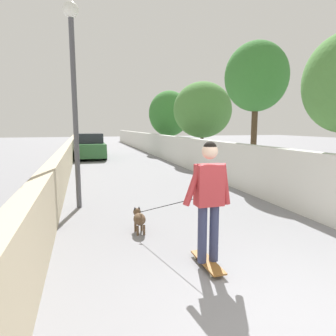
{
  "coord_description": "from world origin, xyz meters",
  "views": [
    {
      "loc": [
        -2.07,
        2.06,
        2.0
      ],
      "look_at": [
        4.54,
        0.12,
        1.0
      ],
      "focal_mm": 31.18,
      "sensor_mm": 36.0,
      "label": 1
    }
  ],
  "objects": [
    {
      "name": "ground_plane",
      "position": [
        14.0,
        0.0,
        0.0
      ],
      "size": [
        80.0,
        80.0,
        0.0
      ],
      "primitive_type": "plane",
      "color": "gray"
    },
    {
      "name": "tree_right_mid",
      "position": [
        13.0,
        -4.33,
        2.85
      ],
      "size": [
        3.18,
        3.18,
        4.38
      ],
      "color": "#473523",
      "rests_on": "ground"
    },
    {
      "name": "person_skateboarder",
      "position": [
        1.54,
        0.41,
        1.08
      ],
      "size": [
        0.23,
        0.71,
        1.71
      ],
      "color": "#333859",
      "rests_on": "skateboard"
    },
    {
      "name": "lamp_post",
      "position": [
        5.27,
        2.2,
        3.22
      ],
      "size": [
        0.36,
        0.36,
        4.77
      ],
      "color": "#4C4C51",
      "rests_on": "ground"
    },
    {
      "name": "wall_left",
      "position": [
        12.0,
        2.75,
        0.58
      ],
      "size": [
        48.0,
        0.3,
        1.16
      ],
      "primitive_type": "cube",
      "color": "tan",
      "rests_on": "ground"
    },
    {
      "name": "tree_right_distant",
      "position": [
        19.0,
        -4.22,
        2.89
      ],
      "size": [
        3.03,
        3.03,
        4.57
      ],
      "color": "brown",
      "rests_on": "ground"
    },
    {
      "name": "fence_right",
      "position": [
        12.0,
        -2.75,
        0.72
      ],
      "size": [
        48.0,
        0.3,
        1.44
      ],
      "primitive_type": "cube",
      "color": "silver",
      "rests_on": "ground"
    },
    {
      "name": "skateboard",
      "position": [
        1.54,
        0.41,
        0.07
      ],
      "size": [
        0.8,
        0.21,
        0.08
      ],
      "color": "brown",
      "rests_on": "ground"
    },
    {
      "name": "dog",
      "position": [
        3.15,
        1.09,
        0.28
      ],
      "size": [
        1.9,
        0.8,
        1.06
      ],
      "color": "brown",
      "rests_on": "ground"
    },
    {
      "name": "car_near",
      "position": [
        16.83,
        1.6,
        0.72
      ],
      "size": [
        4.36,
        1.8,
        1.54
      ],
      "color": "#336B38",
      "rests_on": "ground"
    },
    {
      "name": "tree_right_near",
      "position": [
        7.5,
        -4.08,
        3.74
      ],
      "size": [
        2.27,
        2.27,
        5.01
      ],
      "color": "#473523",
      "rests_on": "ground"
    }
  ]
}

